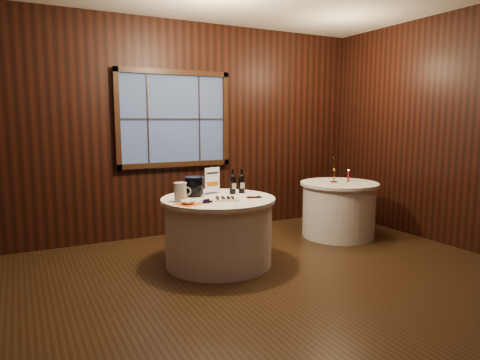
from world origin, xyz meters
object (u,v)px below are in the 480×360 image
glass_pitcher (181,192)px  port_bottle_left (233,183)px  side_table (339,209)px  red_candle (348,177)px  chocolate_plate (226,199)px  ice_bucket (194,186)px  grape_bunch (207,201)px  cracker_bowl (188,202)px  chocolate_box (254,197)px  main_table (218,231)px  brass_candlestick (334,173)px  port_bottle_right (242,182)px  sign_stand (212,185)px

glass_pitcher → port_bottle_left: bearing=25.3°
side_table → red_candle: 0.47m
chocolate_plate → side_table: bearing=13.3°
ice_bucket → glass_pitcher: size_ratio=1.10×
port_bottle_left → red_candle: bearing=2.0°
chocolate_plate → grape_bunch: size_ratio=1.89×
chocolate_plate → grape_bunch: same height
cracker_bowl → ice_bucket: bearing=60.6°
ice_bucket → chocolate_plate: (0.21, -0.38, -0.10)m
side_table → chocolate_box: size_ratio=6.82×
ice_bucket → main_table: bearing=-46.4°
main_table → chocolate_box: bearing=-27.6°
cracker_bowl → brass_candlestick: bearing=12.1°
port_bottle_right → grape_bunch: 0.73m
grape_bunch → brass_candlestick: size_ratio=0.47×
chocolate_plate → glass_pitcher: 0.49m
grape_bunch → brass_candlestick: (2.13, 0.53, 0.11)m
main_table → port_bottle_right: (0.38, 0.15, 0.51)m
chocolate_plate → red_candle: 2.18m
chocolate_box → cracker_bowl: size_ratio=1.07×
chocolate_plate → grape_bunch: (-0.25, -0.06, 0.00)m
chocolate_box → glass_pitcher: (-0.80, 0.18, 0.10)m
brass_candlestick → chocolate_plate: bearing=-166.0°
side_table → chocolate_plate: size_ratio=3.31×
sign_stand → glass_pitcher: size_ratio=1.61×
side_table → chocolate_box: bearing=-163.5°
side_table → cracker_bowl: bearing=-168.4°
chocolate_box → red_candle: red_candle is taller
ice_bucket → chocolate_plate: size_ratio=0.68×
grape_bunch → cracker_bowl: bearing=170.9°
brass_candlestick → side_table: bearing=-0.1°
grape_bunch → glass_pitcher: bearing=133.4°
side_table → sign_stand: (-1.97, -0.05, 0.49)m
port_bottle_right → brass_candlestick: brass_candlestick is taller
sign_stand → brass_candlestick: bearing=-9.6°
cracker_bowl → port_bottle_right: bearing=23.6°
port_bottle_left → port_bottle_right: 0.12m
ice_bucket → port_bottle_right: bearing=-5.6°
port_bottle_left → chocolate_plate: size_ratio=0.93×
main_table → side_table: bearing=8.5°
grape_bunch → brass_candlestick: bearing=14.0°
brass_candlestick → ice_bucket: bearing=-177.6°
side_table → glass_pitcher: glass_pitcher is taller
cracker_bowl → main_table: bearing=24.9°
ice_bucket → glass_pitcher: ice_bucket is taller
glass_pitcher → sign_stand: bearing=40.6°
port_bottle_right → brass_candlestick: 1.53m
sign_stand → chocolate_box: bearing=-64.4°
main_table → ice_bucket: bearing=133.6°
port_bottle_left → chocolate_plate: (-0.25, -0.32, -0.11)m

